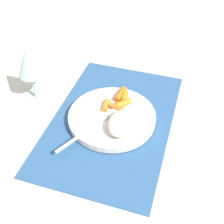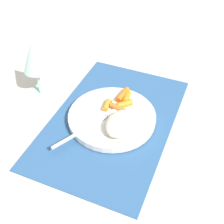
# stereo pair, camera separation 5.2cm
# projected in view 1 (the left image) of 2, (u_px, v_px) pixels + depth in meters

# --- Properties ---
(ground_plane) EXTENTS (2.40, 2.40, 0.00)m
(ground_plane) POSITION_uv_depth(u_px,v_px,m) (112.00, 121.00, 0.82)
(ground_plane) COLOR beige
(placemat) EXTENTS (0.48, 0.31, 0.01)m
(placemat) POSITION_uv_depth(u_px,v_px,m) (112.00, 120.00, 0.81)
(placemat) COLOR #2D5684
(placemat) RESTS_ON ground_plane
(plate) EXTENTS (0.23, 0.23, 0.02)m
(plate) POSITION_uv_depth(u_px,v_px,m) (112.00, 117.00, 0.81)
(plate) COLOR silver
(plate) RESTS_ON placemat
(rice_mound) EXTENTS (0.10, 0.07, 0.03)m
(rice_mound) POSITION_uv_depth(u_px,v_px,m) (122.00, 123.00, 0.75)
(rice_mound) COLOR beige
(rice_mound) RESTS_ON plate
(carrot_portion) EXTENTS (0.10, 0.07, 0.02)m
(carrot_portion) POSITION_uv_depth(u_px,v_px,m) (119.00, 100.00, 0.83)
(carrot_portion) COLOR orange
(carrot_portion) RESTS_ON plate
(pea_scatter) EXTENTS (0.09, 0.07, 0.01)m
(pea_scatter) POSITION_uv_depth(u_px,v_px,m) (120.00, 103.00, 0.83)
(pea_scatter) COLOR #478D3F
(pea_scatter) RESTS_ON plate
(fork) EXTENTS (0.20, 0.11, 0.01)m
(fork) POSITION_uv_depth(u_px,v_px,m) (96.00, 125.00, 0.77)
(fork) COLOR silver
(fork) RESTS_ON plate
(wine_glass) EXTENTS (0.07, 0.07, 0.17)m
(wine_glass) POSITION_uv_depth(u_px,v_px,m) (29.00, 63.00, 0.81)
(wine_glass) COLOR #B2E0CC
(wine_glass) RESTS_ON ground_plane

